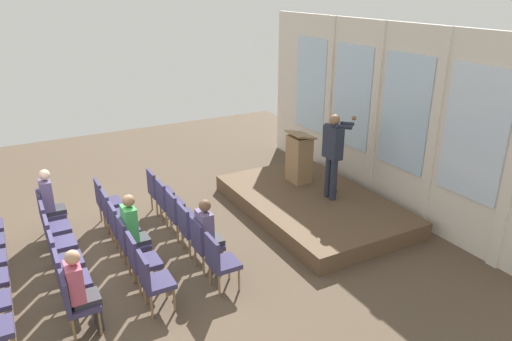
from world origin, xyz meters
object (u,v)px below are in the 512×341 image
Objects in this scene: chair_r1_c3 at (130,241)px; chair_r2_c5 at (75,300)px; chair_r1_c4 at (140,258)px; chair_r2_c0 at (48,211)px; chair_r0_c3 at (190,226)px; chair_r1_c2 at (121,225)px; chair_r1_c0 at (105,199)px; chair_r2_c3 at (62,257)px; mic_stand at (331,177)px; audience_r1_c3 at (133,228)px; chair_r0_c1 at (167,200)px; chair_r2_c4 at (68,277)px; chair_r0_c2 at (178,212)px; chair_r0_c4 at (204,242)px; chair_r1_c5 at (152,279)px; lectern at (299,158)px; chair_r2_c2 at (57,240)px; chair_r1_c1 at (113,212)px; audience_r2_c5 at (80,287)px; chair_r0_c5 at (219,260)px; audience_r2_c0 at (50,199)px; chair_r0_c0 at (157,189)px; speaker at (333,150)px; audience_r0_c4 at (208,231)px.

chair_r1_c3 is 1.64m from chair_r2_c5.
chair_r1_c4 and chair_r2_c0 have the same top height.
chair_r1_c3 is at bearing -90.00° from chair_r0_c3.
chair_r2_c0 is at bearing -139.42° from chair_r1_c2.
chair_r1_c4 is (2.49, 0.00, 0.00)m from chair_r1_c0.
chair_r2_c3 is 1.24m from chair_r2_c5.
mic_stand is 1.14× the size of audience_r1_c3.
chair_r1_c4 is at bearing -29.73° from chair_r0_c1.
chair_r2_c0 and chair_r2_c4 have the same top height.
chair_r0_c2 is at bearing 139.42° from chair_r1_c4.
chair_r1_c5 is at bearing -59.73° from chair_r0_c4.
chair_r1_c4 is at bearing -66.22° from lectern.
lectern is 1.23× the size of chair_r0_c1.
chair_r2_c5 is at bearing 0.00° from chair_r2_c4.
chair_r0_c2 and chair_r0_c3 have the same top height.
chair_r1_c0 is 1.00× the size of chair_r2_c2.
chair_r1_c1 and chair_r1_c4 have the same top height.
chair_r1_c0 is 1.07m from chair_r2_c0.
chair_r1_c2 and chair_r2_c0 have the same top height.
chair_r1_c1 is 2.49m from chair_r1_c5.
chair_r2_c2 is 1.88m from audience_r2_c5.
lectern is 1.23× the size of chair_r2_c3.
chair_r1_c1 and chair_r2_c3 have the same top height.
chair_r0_c1 is at bearing 140.53° from audience_r2_c5.
chair_r0_c1 is 2.71m from chair_r1_c5.
chair_r0_c5 and chair_r1_c5 have the same top height.
lectern is at bearing 100.74° from chair_r0_c2.
audience_r2_c5 reaches higher than chair_r1_c3.
chair_r2_c5 is (1.87, -2.13, 0.00)m from chair_r0_c2.
chair_r0_c5 is 1.23m from chair_r1_c4.
chair_r1_c3 is 2.12m from audience_r2_c0.
chair_r0_c0 and chair_r1_c0 have the same top height.
chair_r0_c4 is 1.00× the size of chair_r1_c3.
chair_r0_c0 is 2.71m from chair_r1_c4.
audience_r2_c0 is at bearing -152.15° from chair_r1_c3.
chair_r1_c5 is at bearing 17.59° from audience_r2_c0.
mic_stand is 1.65× the size of chair_r2_c5.
chair_r0_c1 is 1.00× the size of chair_r1_c5.
chair_r0_c3 is 2.22m from chair_r2_c4.
chair_r2_c3 is (-1.24, -2.13, 0.00)m from chair_r0_c5.
mic_stand is at bearing 96.61° from chair_r0_c3.
chair_r0_c1 is 1.00× the size of chair_r2_c0.
speaker reaches higher than chair_r0_c0.
audience_r0_c4 is at bearing 60.67° from chair_r2_c2.
lectern is 4.55m from chair_r1_c4.
mic_stand is 3.53m from chair_r0_c4.
audience_r1_c3 reaches higher than chair_r0_c1.
audience_r2_c5 is at bearing -90.00° from chair_r1_c5.
chair_r1_c4 is (1.24, 0.00, 0.00)m from chair_r1_c2.
chair_r1_c0 is at bearing 156.81° from chair_r2_c4.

